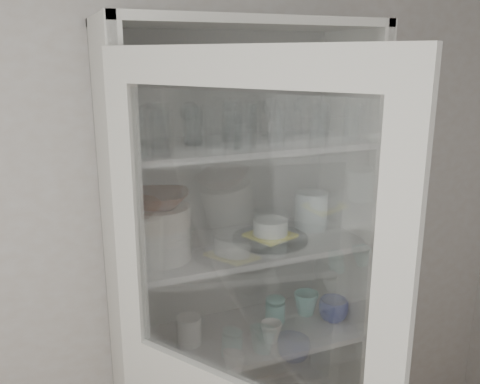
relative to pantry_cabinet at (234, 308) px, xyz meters
name	(u,v)px	position (x,y,z in m)	size (l,w,h in m)	color
wall_back	(175,222)	(-0.20, 0.16, 0.36)	(3.60, 0.02, 2.60)	#BCB4AC
pantry_cabinet	(234,308)	(0.00, 0.00, 0.00)	(1.00, 0.45, 2.10)	silver
tumbler_0	(139,137)	(-0.41, -0.21, 0.78)	(0.06, 0.06, 0.13)	silver
tumbler_1	(162,133)	(-0.33, -0.21, 0.79)	(0.07, 0.07, 0.15)	silver
tumbler_2	(245,128)	(-0.05, -0.23, 0.80)	(0.08, 0.08, 0.15)	silver
tumbler_3	(234,131)	(-0.08, -0.19, 0.78)	(0.06, 0.06, 0.13)	silver
tumbler_4	(277,129)	(0.08, -0.21, 0.78)	(0.06, 0.06, 0.12)	silver
tumbler_5	(320,123)	(0.27, -0.18, 0.79)	(0.07, 0.07, 0.14)	silver
tumbler_6	(352,123)	(0.41, -0.19, 0.79)	(0.07, 0.07, 0.13)	silver
tumbler_7	(159,125)	(-0.31, -0.07, 0.80)	(0.08, 0.08, 0.16)	silver
tumbler_8	(194,126)	(-0.18, -0.06, 0.79)	(0.07, 0.07, 0.14)	silver
tumbler_9	(232,121)	(-0.02, -0.04, 0.80)	(0.08, 0.08, 0.15)	silver
goblet_0	(146,123)	(-0.34, 0.01, 0.80)	(0.07, 0.07, 0.16)	silver
goblet_1	(189,120)	(-0.17, 0.01, 0.80)	(0.07, 0.07, 0.16)	silver
goblet_2	(271,115)	(0.16, 0.01, 0.80)	(0.08, 0.08, 0.17)	silver
goblet_3	(302,113)	(0.31, 0.02, 0.81)	(0.08, 0.08, 0.17)	silver
plate_stack_front	(160,242)	(-0.33, -0.10, 0.38)	(0.23, 0.23, 0.13)	silver
plate_stack_back	(141,234)	(-0.36, 0.07, 0.36)	(0.23, 0.23, 0.08)	silver
cream_bowl	(159,216)	(-0.33, -0.10, 0.48)	(0.23, 0.23, 0.07)	beige
terracotta_bowl	(158,199)	(-0.33, -0.10, 0.54)	(0.22, 0.22, 0.05)	brown
glass_platter	(270,239)	(0.12, -0.09, 0.33)	(0.30, 0.30, 0.02)	silver
yellow_trivet	(270,235)	(0.12, -0.09, 0.34)	(0.16, 0.16, 0.01)	yellow
white_ramekin	(270,227)	(0.12, -0.09, 0.38)	(0.14, 0.14, 0.06)	silver
grey_bowl_stack	(311,211)	(0.34, -0.03, 0.40)	(0.13, 0.13, 0.16)	silver
mug_blue	(333,310)	(0.41, -0.13, -0.03)	(0.13, 0.13, 0.10)	navy
mug_teal	(306,303)	(0.33, -0.03, -0.03)	(0.11, 0.11, 0.10)	teal
mug_white	(271,332)	(0.09, -0.17, -0.04)	(0.09, 0.09, 0.08)	silver
teal_jar	(275,310)	(0.18, -0.03, -0.03)	(0.08, 0.08, 0.10)	teal
measuring_cups	(161,352)	(-0.35, -0.11, -0.06)	(0.11, 0.11, 0.04)	silver
white_canister	(189,330)	(-0.22, -0.06, -0.02)	(0.10, 0.10, 0.12)	silver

